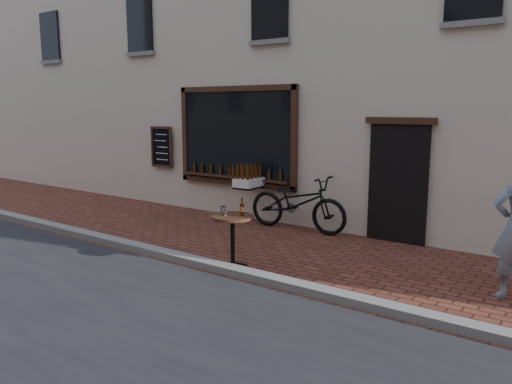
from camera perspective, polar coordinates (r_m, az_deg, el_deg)
The scene contains 5 objects.
ground at distance 7.89m, azimuth -6.97°, elevation -8.88°, with size 90.00×90.00×0.00m, color #4F2519.
kerb at distance 8.01m, azimuth -6.00°, elevation -8.12°, with size 90.00×0.25×0.12m, color slate.
shop_building at distance 13.24m, azimuth 13.38°, elevation 20.29°, with size 28.00×6.20×10.00m.
cargo_bicycle at distance 10.23m, azimuth 4.54°, elevation -1.14°, with size 2.61×0.84×1.23m.
bistro_table at distance 7.73m, azimuth -2.67°, elevation -4.47°, with size 0.67×0.67×1.15m.
Camera 1 is at (5.13, -5.45, 2.50)m, focal length 35.00 mm.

